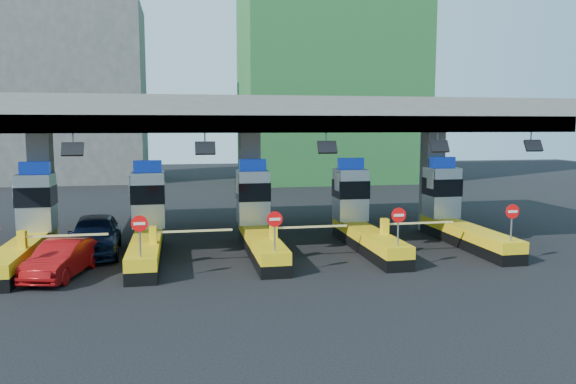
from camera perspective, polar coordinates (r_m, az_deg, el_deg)
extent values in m
plane|color=black|center=(26.30, -3.04, -5.96)|extent=(120.00, 120.00, 0.00)
cube|color=slate|center=(28.63, -3.96, 7.68)|extent=(28.00, 12.00, 1.50)
cube|color=#4C4C49|center=(22.98, -2.19, 6.91)|extent=(28.00, 0.60, 0.70)
cube|color=slate|center=(29.29, -23.70, 0.24)|extent=(1.00, 1.00, 5.50)
cube|color=slate|center=(28.79, -3.90, 0.70)|extent=(1.00, 1.00, 5.50)
cube|color=slate|center=(31.61, 14.40, 1.05)|extent=(1.00, 1.00, 5.50)
cylinder|color=slate|center=(23.06, -21.00, 4.97)|extent=(0.06, 0.06, 0.50)
cube|color=black|center=(22.87, -21.05, 4.08)|extent=(0.80, 0.38, 0.54)
cylinder|color=slate|center=(22.73, -8.45, 5.33)|extent=(0.06, 0.06, 0.50)
cube|color=black|center=(22.55, -8.41, 4.43)|extent=(0.80, 0.38, 0.54)
cylinder|color=slate|center=(23.50, 3.88, 5.43)|extent=(0.06, 0.06, 0.50)
cube|color=black|center=(23.31, 4.00, 4.56)|extent=(0.80, 0.38, 0.54)
cylinder|color=slate|center=(25.25, 14.97, 5.31)|extent=(0.06, 0.06, 0.50)
cube|color=black|center=(25.08, 15.14, 4.50)|extent=(0.80, 0.38, 0.54)
cylinder|color=slate|center=(27.51, 23.46, 5.09)|extent=(0.06, 0.06, 0.50)
cube|color=black|center=(27.35, 23.66, 4.34)|extent=(0.80, 0.38, 0.54)
cube|color=black|center=(25.85, -25.37, -6.27)|extent=(1.20, 8.00, 0.50)
cube|color=#E5B70C|center=(25.75, -25.43, -5.19)|extent=(1.20, 8.00, 0.50)
cube|color=#9EA3A8|center=(28.18, -24.19, -0.94)|extent=(1.50, 1.50, 2.60)
cube|color=black|center=(28.13, -24.23, -0.34)|extent=(1.56, 1.56, 0.90)
cube|color=#0C2DBF|center=(28.03, -24.34, 2.26)|extent=(1.30, 0.35, 0.55)
cube|color=white|center=(28.01, -25.99, 0.37)|extent=(0.06, 0.70, 0.90)
cube|color=#E5B70C|center=(24.41, -25.40, -4.38)|extent=(0.30, 0.35, 0.70)
cube|color=white|center=(24.03, -21.59, -4.12)|extent=(3.20, 0.08, 0.08)
cube|color=black|center=(25.07, -14.17, -6.21)|extent=(1.20, 8.00, 0.50)
cube|color=#E5B70C|center=(24.97, -14.21, -5.09)|extent=(1.20, 8.00, 0.50)
cube|color=#9EA3A8|center=(27.47, -13.98, -0.73)|extent=(1.50, 1.50, 2.60)
cube|color=black|center=(27.41, -14.00, -0.11)|extent=(1.56, 1.56, 0.90)
cube|color=#0C2DBF|center=(27.31, -14.08, 2.56)|extent=(1.30, 0.35, 0.55)
cube|color=white|center=(27.15, -15.74, 0.62)|extent=(0.06, 0.70, 0.90)
cylinder|color=slate|center=(21.27, -14.81, -4.70)|extent=(0.07, 0.07, 1.30)
cylinder|color=red|center=(21.13, -14.86, -3.12)|extent=(0.60, 0.04, 0.60)
cube|color=white|center=(21.10, -14.87, -3.13)|extent=(0.42, 0.02, 0.10)
cube|color=#E5B70C|center=(23.66, -13.56, -4.25)|extent=(0.30, 0.35, 0.70)
cube|color=white|center=(23.62, -9.56, -3.92)|extent=(3.20, 0.08, 0.08)
cube|color=black|center=(25.28, -2.72, -5.90)|extent=(1.20, 8.00, 0.50)
cube|color=#E5B70C|center=(25.17, -2.73, -4.79)|extent=(1.20, 8.00, 0.50)
cube|color=#9EA3A8|center=(27.66, -3.59, -0.49)|extent=(1.50, 1.50, 2.60)
cube|color=black|center=(27.60, -3.58, 0.12)|extent=(1.56, 1.56, 0.90)
cube|color=#0C2DBF|center=(27.50, -3.61, 2.78)|extent=(1.30, 0.35, 0.55)
cube|color=white|center=(27.19, -5.19, 0.85)|extent=(0.06, 0.70, 0.90)
cylinder|color=slate|center=(21.51, -1.36, -4.34)|extent=(0.07, 0.07, 1.30)
cylinder|color=red|center=(21.37, -1.35, -2.78)|extent=(0.60, 0.04, 0.60)
cube|color=white|center=(21.35, -1.34, -2.79)|extent=(0.42, 0.02, 0.10)
cube|color=#E5B70C|center=(23.94, -1.49, -3.92)|extent=(0.30, 0.35, 0.70)
cube|color=white|center=(24.25, 2.36, -3.55)|extent=(3.20, 0.08, 0.08)
cube|color=black|center=(26.44, 8.11, -5.39)|extent=(1.20, 8.00, 0.50)
cube|color=#E5B70C|center=(26.34, 8.13, -4.33)|extent=(1.20, 8.00, 0.50)
cube|color=#9EA3A8|center=(28.72, 6.35, -0.25)|extent=(1.50, 1.50, 2.60)
cube|color=black|center=(28.67, 6.37, 0.34)|extent=(1.56, 1.56, 0.90)
cube|color=#0C2DBF|center=(28.57, 6.40, 2.90)|extent=(1.30, 0.35, 0.55)
cube|color=white|center=(28.13, 5.00, 1.06)|extent=(0.06, 0.70, 0.90)
cylinder|color=slate|center=(22.86, 11.12, -3.80)|extent=(0.07, 0.07, 1.30)
cylinder|color=red|center=(22.74, 11.18, -2.33)|extent=(0.60, 0.04, 0.60)
cube|color=white|center=(22.71, 11.21, -2.33)|extent=(0.42, 0.02, 0.10)
cube|color=#E5B70C|center=(25.24, 9.79, -3.46)|extent=(0.30, 0.35, 0.70)
cube|color=white|center=(25.85, 13.22, -3.08)|extent=(3.20, 0.08, 0.08)
cube|color=black|center=(28.45, 17.70, -4.78)|extent=(1.20, 8.00, 0.50)
cube|color=#E5B70C|center=(28.36, 17.74, -3.79)|extent=(1.20, 8.00, 0.50)
cube|color=#9EA3A8|center=(30.58, 15.33, -0.02)|extent=(1.50, 1.50, 2.60)
cube|color=black|center=(30.53, 15.37, 0.54)|extent=(1.56, 1.56, 0.90)
cube|color=#0C2DBF|center=(30.44, 15.43, 2.93)|extent=(1.30, 0.35, 0.55)
cube|color=white|center=(29.89, 14.25, 1.21)|extent=(0.06, 0.70, 0.90)
cylinder|color=slate|center=(25.16, 21.75, -3.19)|extent=(0.07, 0.07, 1.30)
cylinder|color=red|center=(25.04, 21.84, -1.85)|extent=(0.60, 0.04, 0.60)
cube|color=white|center=(25.02, 21.88, -1.86)|extent=(0.42, 0.02, 0.10)
cube|color=#E5B70C|center=(27.40, 19.63, -2.95)|extent=(0.30, 0.35, 0.70)
cube|color=white|center=(28.26, 22.52, -2.59)|extent=(3.20, 0.08, 0.08)
cube|color=#1E5926|center=(60.03, 4.24, 14.64)|extent=(18.00, 12.00, 28.00)
cube|color=#4C4C49|center=(62.37, -20.94, 9.30)|extent=(14.00, 10.00, 18.00)
imported|color=black|center=(26.75, -19.00, -4.12)|extent=(2.47, 5.45, 1.81)
imported|color=maroon|center=(23.40, -22.00, -6.31)|extent=(2.47, 4.47, 1.40)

